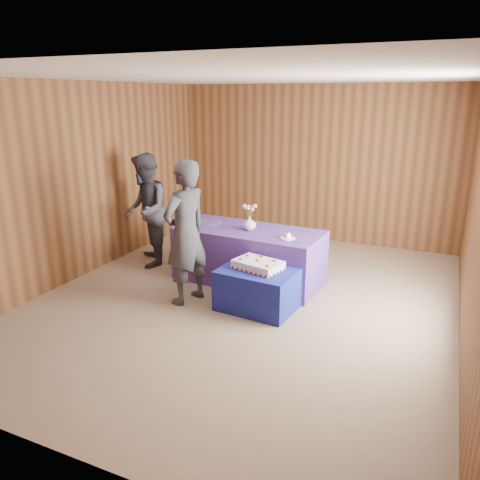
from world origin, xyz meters
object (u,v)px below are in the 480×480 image
Objects in this scene: cake_table at (258,289)px; serving_table at (249,255)px; vase at (250,223)px; guest_left at (186,233)px; guest_right at (146,210)px; sheet_cake at (258,265)px.

serving_table reaches higher than cake_table.
vase reaches higher than cake_table.
guest_left reaches higher than serving_table.
guest_right is at bearing -176.07° from serving_table.
cake_table is 4.82× the size of vase.
sheet_cake is 0.39× the size of guest_right.
vase is (-0.42, 0.72, 0.29)m from sheet_cake.
guest_right is (-2.13, 0.75, 0.60)m from cake_table.
vase is 1.70m from guest_right.
guest_right is (-1.68, -0.01, 0.48)m from serving_table.
vase is 1.03m from guest_left.
guest_right reaches higher than serving_table.
vase is 0.10× the size of guest_left.
guest_left is (-0.44, -0.94, 0.52)m from serving_table.
sheet_cake is 2.26m from guest_right.
cake_table is 0.45× the size of serving_table.
sheet_cake is at bearing 37.18° from guest_right.
sheet_cake is 0.37× the size of guest_left.
sheet_cake is at bearing -55.87° from serving_table.
guest_right reaches higher than cake_table.
sheet_cake reaches higher than cake_table.
serving_table is 1.16m from guest_left.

